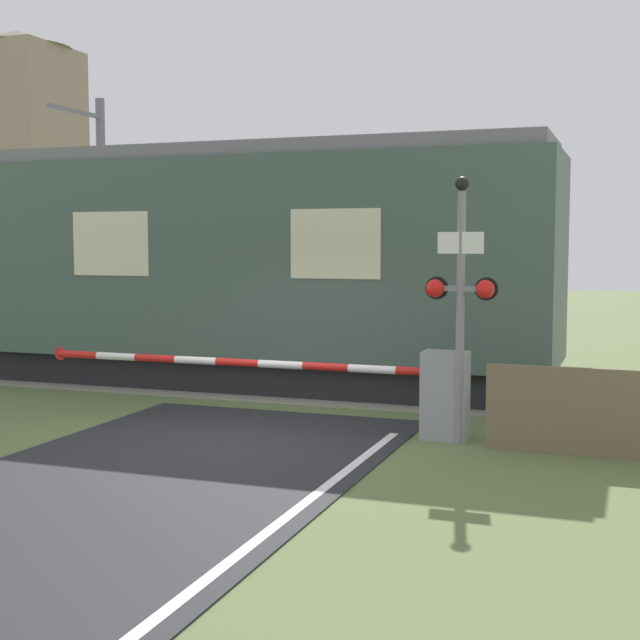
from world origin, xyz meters
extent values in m
plane|color=#5B6B3D|center=(0.00, 0.00, 0.00)|extent=(80.00, 80.00, 0.00)
cube|color=gray|center=(0.00, 4.26, 0.01)|extent=(36.00, 3.20, 0.03)
cube|color=#595451|center=(0.00, 3.54, 0.08)|extent=(36.00, 0.08, 0.10)
cube|color=#595451|center=(0.00, 4.98, 0.08)|extent=(36.00, 0.08, 0.10)
cube|color=black|center=(-3.71, 4.26, 0.30)|extent=(13.94, 2.37, 0.60)
cube|color=#42564C|center=(-3.71, 4.26, 2.35)|extent=(15.15, 2.79, 3.50)
cube|color=slate|center=(-3.71, 4.26, 4.22)|extent=(14.85, 2.56, 0.24)
cube|color=beige|center=(0.46, 2.86, 2.61)|extent=(1.52, 0.02, 1.12)
cube|color=beige|center=(-3.71, 2.86, 2.61)|extent=(1.52, 0.02, 1.12)
cube|color=gray|center=(2.66, 0.98, 0.59)|extent=(0.60, 0.44, 1.18)
cylinder|color=gray|center=(2.66, 0.98, 0.90)|extent=(0.16, 0.16, 0.18)
cylinder|color=red|center=(2.32, 0.98, 0.90)|extent=(0.68, 0.11, 0.11)
cylinder|color=white|center=(1.64, 0.98, 0.90)|extent=(0.68, 0.11, 0.11)
cylinder|color=red|center=(0.96, 0.98, 0.90)|extent=(0.68, 0.11, 0.11)
cylinder|color=white|center=(0.29, 0.98, 0.90)|extent=(0.68, 0.11, 0.11)
cylinder|color=red|center=(-0.39, 0.98, 0.90)|extent=(0.68, 0.11, 0.11)
cylinder|color=white|center=(-1.07, 0.98, 0.90)|extent=(0.68, 0.11, 0.11)
cylinder|color=red|center=(-1.75, 0.98, 0.90)|extent=(0.68, 0.11, 0.11)
cylinder|color=white|center=(-2.42, 0.98, 0.90)|extent=(0.68, 0.11, 0.11)
cylinder|color=red|center=(-3.10, 0.98, 0.90)|extent=(0.68, 0.11, 0.11)
cylinder|color=red|center=(-3.44, 0.98, 0.90)|extent=(0.20, 0.02, 0.20)
cylinder|color=gray|center=(2.88, 0.78, 1.64)|extent=(0.11, 0.11, 3.28)
cube|color=gray|center=(2.88, 0.78, 2.04)|extent=(0.77, 0.07, 0.07)
sphere|color=red|center=(2.56, 0.73, 2.04)|extent=(0.24, 0.24, 0.24)
sphere|color=red|center=(3.21, 0.73, 2.04)|extent=(0.24, 0.24, 0.24)
cylinder|color=black|center=(2.56, 0.84, 2.04)|extent=(0.30, 0.06, 0.30)
cylinder|color=black|center=(3.21, 0.84, 2.04)|extent=(0.30, 0.06, 0.30)
cube|color=white|center=(2.88, 0.74, 2.63)|extent=(0.59, 0.02, 0.28)
sphere|color=black|center=(2.88, 0.78, 3.38)|extent=(0.18, 0.18, 0.18)
cylinder|color=slate|center=(-6.15, 6.32, 2.88)|extent=(0.20, 0.20, 5.77)
cube|color=slate|center=(-6.15, 5.42, 5.37)|extent=(0.10, 1.80, 0.08)
cube|color=gray|center=(-22.45, 24.53, 5.84)|extent=(4.42, 4.42, 11.67)
cone|color=brown|center=(-22.45, 24.53, 12.07)|extent=(4.86, 4.86, 0.80)
camera|label=1|loc=(5.05, -10.65, 2.63)|focal=50.00mm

